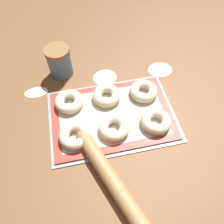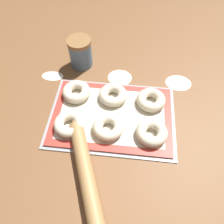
{
  "view_description": "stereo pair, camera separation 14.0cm",
  "coord_description": "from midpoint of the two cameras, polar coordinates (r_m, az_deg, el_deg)",
  "views": [
    {
      "loc": [
        -0.1,
        -0.45,
        0.67
      ],
      "look_at": [
        -0.01,
        -0.02,
        0.03
      ],
      "focal_mm": 35.0,
      "sensor_mm": 36.0,
      "label": 1
    },
    {
      "loc": [
        0.04,
        -0.46,
        0.67
      ],
      "look_at": [
        -0.01,
        -0.02,
        0.03
      ],
      "focal_mm": 35.0,
      "sensor_mm": 36.0,
      "label": 2
    }
  ],
  "objects": [
    {
      "name": "baking_mat",
      "position": [
        0.8,
        -5.0,
        -1.46
      ],
      "size": [
        0.43,
        0.29,
        0.0
      ],
      "color": "red",
      "rests_on": "baking_tray"
    },
    {
      "name": "flour_patch_near",
      "position": [
        0.94,
        -23.32,
        4.29
      ],
      "size": [
        0.09,
        0.05,
        0.0
      ],
      "color": "white",
      "rests_on": "ground_plane"
    },
    {
      "name": "bagel_back_left",
      "position": [
        0.83,
        -15.88,
        2.01
      ],
      "size": [
        0.11,
        0.11,
        0.04
      ],
      "color": "beige",
      "rests_on": "baking_mat"
    },
    {
      "name": "flour_canister",
      "position": [
        0.94,
        -17.86,
        11.95
      ],
      "size": [
        0.1,
        0.1,
        0.13
      ],
      "color": "slate",
      "rests_on": "ground_plane"
    },
    {
      "name": "baking_tray",
      "position": [
        0.8,
        -4.97,
        -1.67
      ],
      "size": [
        0.46,
        0.32,
        0.01
      ],
      "color": "#93969B",
      "rests_on": "ground_plane"
    },
    {
      "name": "bagel_back_right",
      "position": [
        0.84,
        3.59,
        4.87
      ],
      "size": [
        0.11,
        0.11,
        0.04
      ],
      "color": "beige",
      "rests_on": "baking_mat"
    },
    {
      "name": "bagel_front_right",
      "position": [
        0.76,
        6.38,
        -3.07
      ],
      "size": [
        0.11,
        0.11,
        0.04
      ],
      "color": "beige",
      "rests_on": "baking_mat"
    },
    {
      "name": "bagel_front_center",
      "position": [
        0.75,
        -4.82,
        -4.79
      ],
      "size": [
        0.11,
        0.11,
        0.04
      ],
      "color": "beige",
      "rests_on": "baking_mat"
    },
    {
      "name": "flour_patch_side",
      "position": [
        0.96,
        8.45,
        10.51
      ],
      "size": [
        0.11,
        0.09,
        0.0
      ],
      "color": "white",
      "rests_on": "ground_plane"
    },
    {
      "name": "bagel_front_left",
      "position": [
        0.75,
        -15.0,
        -6.64
      ],
      "size": [
        0.11,
        0.11,
        0.04
      ],
      "color": "beige",
      "rests_on": "baking_mat"
    },
    {
      "name": "rolling_pin",
      "position": [
        0.68,
        -6.74,
        -17.4
      ],
      "size": [
        0.18,
        0.42,
        0.05
      ],
      "color": "#AD7F4C",
      "rests_on": "ground_plane"
    },
    {
      "name": "bagel_back_center",
      "position": [
        0.83,
        -6.27,
        3.7
      ],
      "size": [
        0.11,
        0.11,
        0.04
      ],
      "color": "beige",
      "rests_on": "baking_mat"
    },
    {
      "name": "flour_patch_far",
      "position": [
        0.93,
        -6.51,
        8.47
      ],
      "size": [
        0.1,
        0.09,
        0.0
      ],
      "color": "white",
      "rests_on": "ground_plane"
    },
    {
      "name": "ground_plane",
      "position": [
        0.81,
        -4.32,
        -0.76
      ],
      "size": [
        2.8,
        2.8,
        0.0
      ],
      "primitive_type": "plane",
      "color": "brown"
    }
  ]
}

